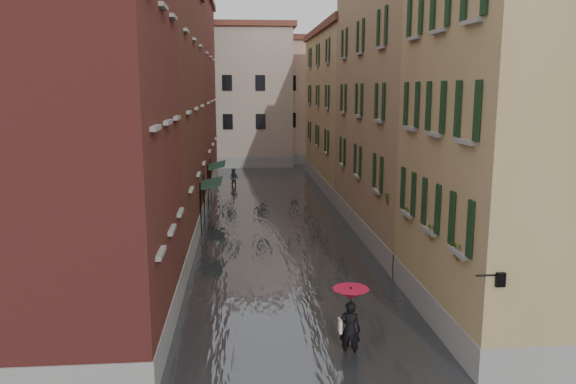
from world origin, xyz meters
name	(u,v)px	position (x,y,z in m)	size (l,w,h in m)	color
ground	(296,307)	(0.00, 0.00, 0.00)	(120.00, 120.00, 0.00)	#5A5A5C
floodwater	(274,219)	(0.00, 13.00, 0.10)	(10.00, 60.00, 0.20)	#44474B
building_left_near	(59,126)	(-7.00, -2.00, 6.50)	(6.00, 8.00, 13.00)	maroon
building_left_mid	(132,116)	(-7.00, 9.00, 6.25)	(6.00, 14.00, 12.50)	#5C2A1D
building_left_far	(170,95)	(-7.00, 24.00, 7.00)	(6.00, 16.00, 14.00)	maroon
building_right_near	(530,148)	(7.00, -2.00, 5.75)	(6.00, 8.00, 11.50)	#9A7B4F
building_right_mid	(419,109)	(7.00, 9.00, 6.50)	(6.00, 14.00, 13.00)	#94755A
building_right_far	(357,112)	(7.00, 24.00, 5.75)	(6.00, 16.00, 11.50)	#9A7B4F
building_end_cream	(228,99)	(-3.00, 38.00, 6.50)	(12.00, 9.00, 13.00)	#B1A28C
building_end_pink	(316,103)	(6.00, 40.00, 6.00)	(10.00, 9.00, 12.00)	tan
awning_near	(211,185)	(-3.49, 11.26, 2.46)	(1.09, 2.82, 2.80)	#15301F
awning_far	(216,166)	(-3.49, 18.30, 2.47)	(1.09, 2.98, 2.80)	#15301F
wall_lantern	(499,279)	(4.33, -6.00, 3.01)	(0.71, 0.22, 0.35)	black
window_planters	(421,211)	(4.12, -0.67, 3.51)	(0.59, 8.23, 0.84)	brown
pedestrian_main	(350,315)	(1.14, -3.85, 1.29)	(1.05, 1.05, 2.06)	black
pedestrian_far	(234,178)	(-2.41, 24.00, 0.74)	(0.72, 0.56, 1.49)	black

